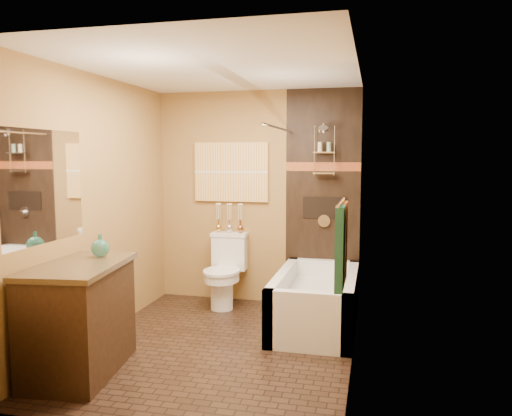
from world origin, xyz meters
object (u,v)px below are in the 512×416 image
(toilet, at_px, (225,270))
(vanity, at_px, (79,318))
(bathtub, at_px, (316,305))
(sunset_painting, at_px, (231,172))

(toilet, distance_m, vanity, 2.08)
(bathtub, relative_size, vanity, 1.38)
(sunset_painting, xyz_separation_m, toilet, (0.00, -0.27, -1.13))
(toilet, bearing_deg, vanity, -109.28)
(toilet, bearing_deg, sunset_painting, 87.87)
(sunset_painting, height_order, vanity, sunset_painting)
(sunset_painting, distance_m, bathtub, 1.88)
(sunset_painting, xyz_separation_m, bathtub, (1.11, -0.73, -1.33))
(bathtub, distance_m, toilet, 1.22)
(toilet, xyz_separation_m, vanity, (-0.61, -1.99, 0.03))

